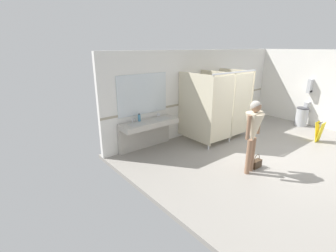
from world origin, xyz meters
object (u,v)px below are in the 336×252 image
Objects in this scene: paper_towel_dispenser_upper at (310,86)px; paper_towel_dispenser_lower at (307,107)px; wet_floor_sign at (319,132)px; soap_dispenser at (139,118)px; trash_bin at (302,117)px; person_standing at (253,128)px; handbag at (256,163)px.

paper_towel_dispenser_upper reaches higher than paper_towel_dispenser_lower.
wet_floor_sign is (-1.50, -1.01, -0.33)m from paper_towel_dispenser_lower.
soap_dispenser reaches higher than paper_towel_dispenser_lower.
paper_towel_dispenser_lower is 0.65× the size of wet_floor_sign.
soap_dispenser is 5.38m from wet_floor_sign.
soap_dispenser reaches higher than trash_bin.
paper_towel_dispenser_upper is 2.25× the size of soap_dispenser.
handbag is (0.32, 0.01, -0.95)m from person_standing.
trash_bin is 3.07× the size of soap_dispenser.
paper_towel_dispenser_upper is 2.13m from wet_floor_sign.
paper_towel_dispenser_lower is (-0.00, -0.03, -0.77)m from paper_towel_dispenser_upper.
paper_towel_dispenser_lower is at bearing -6.20° from trash_bin.
trash_bin is 1.09× the size of wet_floor_sign.
paper_towel_dispenser_lower is 1.84m from wet_floor_sign.
soap_dispenser is at bearing 162.61° from trash_bin.
soap_dispenser is at bearing 163.37° from paper_towel_dispenser_upper.
paper_towel_dispenser_upper is 4.69m from handbag.
wet_floor_sign is at bearing -3.94° from person_standing.
person_standing is at bearing 176.06° from wet_floor_sign.
person_standing reaches higher than handbag.
trash_bin is 4.61m from person_standing.
paper_towel_dispenser_upper is 0.73× the size of trash_bin.
paper_towel_dispenser_upper is 4.84m from person_standing.
person_standing is at bearing -64.06° from soap_dispenser.
person_standing is 7.72× the size of soap_dispenser.
trash_bin is at bearing 40.34° from wet_floor_sign.
paper_towel_dispenser_lower is 1.84× the size of soap_dispenser.
handbag is at bearing -170.11° from paper_towel_dispenser_lower.
trash_bin is 1.60m from wet_floor_sign.
handbag is at bearing -169.73° from paper_towel_dispenser_upper.
paper_towel_dispenser_upper reaches higher than handbag.
person_standing reaches higher than trash_bin.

